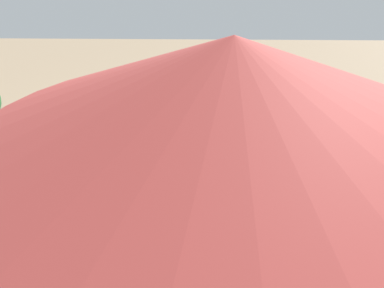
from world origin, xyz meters
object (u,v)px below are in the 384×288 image
(throw_pillow_1, at_px, (226,149))
(throw_pillow_3, at_px, (243,130))
(patio_umbrella, at_px, (231,87))
(throw_pillow_2, at_px, (240,140))
(round_bed, at_px, (192,147))
(throw_pillow_4, at_px, (245,122))
(patio_chair, at_px, (345,108))
(side_table, at_px, (81,111))
(throw_pillow_0, at_px, (202,151))

(throw_pillow_1, relative_size, throw_pillow_3, 0.78)
(patio_umbrella, bearing_deg, throw_pillow_2, 171.09)
(round_bed, height_order, throw_pillow_4, throw_pillow_4)
(throw_pillow_2, distance_m, patio_umbrella, 2.51)
(patio_chair, xyz_separation_m, patio_umbrella, (3.17, -1.93, 1.39))
(throw_pillow_2, xyz_separation_m, side_table, (-1.66, -2.43, -0.36))
(throw_pillow_1, distance_m, patio_umbrella, 2.34)
(round_bed, height_order, patio_umbrella, patio_umbrella)
(round_bed, bearing_deg, throw_pillow_3, 74.43)
(throw_pillow_2, distance_m, side_table, 2.96)
(throw_pillow_2, relative_size, throw_pillow_3, 0.76)
(throw_pillow_4, bearing_deg, round_bed, -84.30)
(patio_chair, bearing_deg, round_bed, -103.16)
(patio_chair, bearing_deg, side_table, -128.35)
(patio_umbrella, relative_size, side_table, 5.19)
(side_table, bearing_deg, throw_pillow_2, 55.58)
(throw_pillow_2, height_order, patio_chair, patio_chair)
(round_bed, xyz_separation_m, throw_pillow_1, (0.62, 0.39, 0.32))
(throw_pillow_2, relative_size, throw_pillow_4, 0.81)
(round_bed, height_order, side_table, round_bed)
(round_bed, xyz_separation_m, patio_umbrella, (2.51, 0.24, 1.69))
(throw_pillow_3, bearing_deg, side_table, -119.59)
(throw_pillow_2, distance_m, throw_pillow_4, 0.50)
(throw_pillow_4, distance_m, side_table, 2.82)
(throw_pillow_0, xyz_separation_m, throw_pillow_1, (-0.08, 0.26, -0.01))
(throw_pillow_2, bearing_deg, round_bed, -126.84)
(throw_pillow_0, bearing_deg, throw_pillow_2, 122.65)
(throw_pillow_3, bearing_deg, throw_pillow_1, -28.49)
(throw_pillow_0, bearing_deg, side_table, -134.25)
(throw_pillow_2, bearing_deg, side_table, -124.42)
(throw_pillow_1, relative_size, throw_pillow_4, 0.83)
(round_bed, xyz_separation_m, throw_pillow_2, (0.42, 0.57, 0.33))
(throw_pillow_4, bearing_deg, throw_pillow_1, -22.74)
(round_bed, distance_m, side_table, 2.24)
(throw_pillow_0, height_order, patio_chair, patio_chair)
(round_bed, height_order, throw_pillow_0, throw_pillow_0)
(throw_pillow_0, xyz_separation_m, throw_pillow_2, (-0.28, 0.43, -0.00))
(throw_pillow_2, height_order, throw_pillow_3, throw_pillow_3)
(patio_umbrella, bearing_deg, throw_pillow_0, -176.59)
(throw_pillow_1, xyz_separation_m, throw_pillow_3, (-0.45, 0.24, 0.03))
(side_table, bearing_deg, patio_umbrella, 29.27)
(round_bed, xyz_separation_m, throw_pillow_0, (0.70, 0.13, 0.33))
(throw_pillow_3, distance_m, patio_chair, 1.75)
(throw_pillow_0, xyz_separation_m, throw_pillow_3, (-0.53, 0.50, 0.01))
(throw_pillow_0, distance_m, side_table, 2.81)
(throw_pillow_2, xyz_separation_m, patio_umbrella, (2.08, -0.33, 1.36))
(throw_pillow_0, distance_m, throw_pillow_1, 0.27)
(throw_pillow_3, xyz_separation_m, throw_pillow_4, (-0.24, 0.05, -0.01))
(throw_pillow_3, relative_size, side_table, 1.16)
(throw_pillow_0, relative_size, throw_pillow_4, 0.83)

